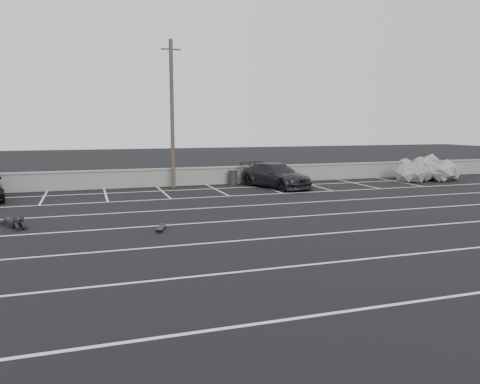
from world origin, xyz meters
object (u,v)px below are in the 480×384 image
object	(u,v)px
car_right	(276,175)
person	(12,219)
skateboard	(161,228)
utility_pole	(172,114)
trash_bin	(233,177)
riprap_pile	(428,172)

from	to	relation	value
car_right	person	world-z (taller)	car_right
person	skateboard	world-z (taller)	person
utility_pole	trash_bin	size ratio (longest dim) A/B	9.41
car_right	person	distance (m)	14.70
car_right	skateboard	bearing A→B (deg)	-150.10
riprap_pile	trash_bin	bearing A→B (deg)	171.26
skateboard	utility_pole	bearing A→B (deg)	95.49
trash_bin	skateboard	size ratio (longest dim) A/B	1.01
trash_bin	riprap_pile	distance (m)	12.87
riprap_pile	person	xyz separation A→B (m)	(-23.80, -6.67, -0.34)
person	riprap_pile	bearing A→B (deg)	-7.25
trash_bin	person	world-z (taller)	trash_bin
utility_pole	trash_bin	bearing A→B (deg)	2.11
car_right	skateboard	xyz separation A→B (m)	(-8.08, -9.13, -0.62)
trash_bin	skateboard	xyz separation A→B (m)	(-6.08, -11.06, -0.37)
riprap_pile	person	distance (m)	24.71
person	skateboard	xyz separation A→B (m)	(4.99, -2.44, -0.14)
car_right	utility_pole	bearing A→B (deg)	143.86
person	trash_bin	bearing A→B (deg)	15.01
trash_bin	skateboard	world-z (taller)	trash_bin
skateboard	trash_bin	bearing A→B (deg)	79.14
utility_pole	riprap_pile	xyz separation A→B (m)	(16.39, -1.82, -3.66)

